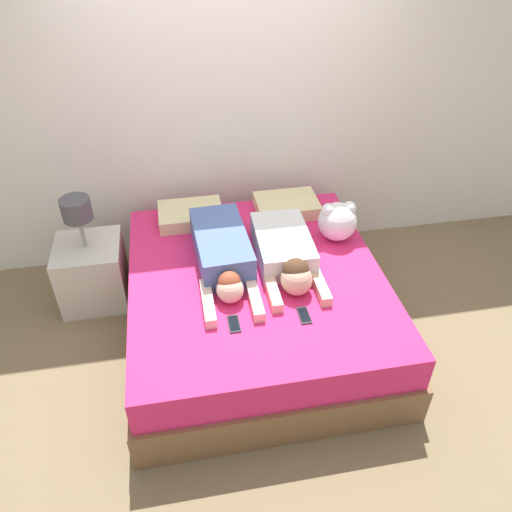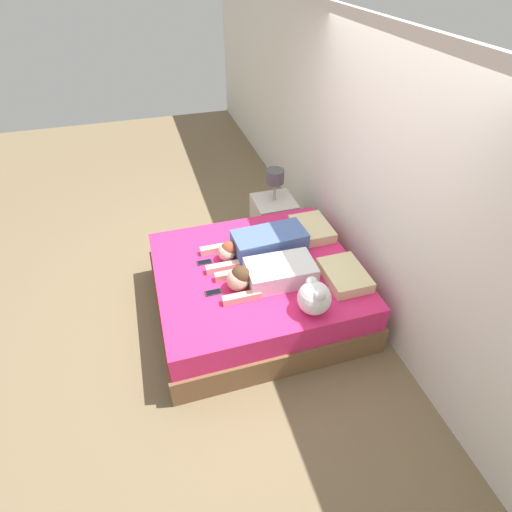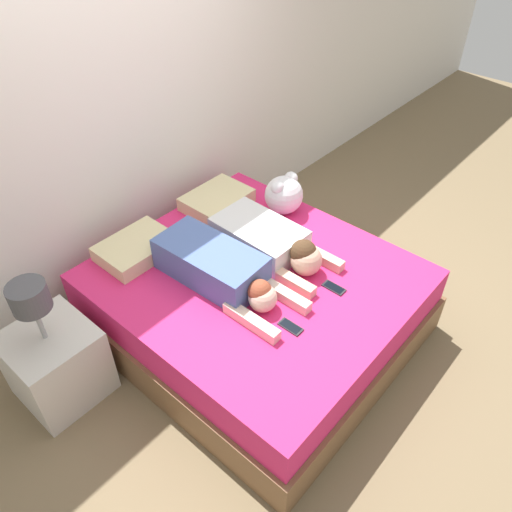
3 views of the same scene
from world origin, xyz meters
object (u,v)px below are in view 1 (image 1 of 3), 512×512
cell_phone_left (234,324)px  pillow_head_left (191,215)px  person_right (286,254)px  person_left (223,253)px  plush_toy (338,221)px  pillow_head_right (287,205)px  cell_phone_right (304,315)px  nightstand (92,269)px  bed (256,303)px

cell_phone_left → pillow_head_left: bearing=97.9°
cell_phone_left → person_right: bearing=49.2°
person_left → person_right: (0.44, -0.07, -0.01)m
cell_phone_left → plush_toy: 1.20m
pillow_head_right → cell_phone_right: bearing=-98.0°
pillow_head_left → person_right: 0.93m
person_right → pillow_head_left: bearing=131.6°
person_left → pillow_head_left: bearing=106.0°
pillow_head_left → plush_toy: bearing=-22.2°
plush_toy → nightstand: bearing=171.4°
pillow_head_left → person_left: (0.18, -0.62, 0.06)m
plush_toy → nightstand: (-1.88, 0.28, -0.42)m
person_right → cell_phone_left: person_right is taller
bed → person_right: person_right is taller
bed → person_left: 0.46m
cell_phone_right → cell_phone_left: bearing=179.4°
person_right → plush_toy: (0.45, 0.26, 0.06)m
cell_phone_right → plush_toy: bearing=59.8°
pillow_head_left → pillow_head_right: same height
person_right → nightstand: (-1.43, 0.54, -0.36)m
person_left → cell_phone_left: bearing=-91.0°
cell_phone_left → nightstand: (-0.98, 1.06, -0.27)m
cell_phone_left → plush_toy: size_ratio=0.49×
pillow_head_right → person_left: (-0.60, -0.62, 0.06)m
cell_phone_left → plush_toy: (0.90, 0.78, 0.15)m
pillow_head_left → person_right: size_ratio=0.55×
bed → cell_phone_left: size_ratio=13.21×
nightstand → person_left: bearing=-25.4°
person_right → nightstand: bearing=159.2°
pillow_head_right → person_left: 0.87m
person_right → plush_toy: bearing=29.9°
person_right → pillow_head_right: bearing=76.5°
person_right → cell_phone_right: size_ratio=6.06×
plush_toy → nightstand: size_ratio=0.33×
nightstand → cell_phone_right: bearing=-36.8°
cell_phone_right → pillow_head_right: bearing=82.0°
pillow_head_right → nightstand: (-1.60, -0.15, -0.32)m
pillow_head_right → person_right: (-0.17, -0.69, 0.04)m
person_right → nightstand: 1.57m
cell_phone_left → person_left: bearing=89.0°
bed → plush_toy: bearing=24.8°
cell_phone_left → plush_toy: plush_toy is taller
plush_toy → pillow_head_left: bearing=157.8°
bed → nightstand: (-1.21, 0.60, 0.02)m
bed → pillow_head_left: pillow_head_left is taller
person_left → cell_phone_right: person_left is taller
pillow_head_right → plush_toy: (0.28, -0.44, 0.10)m
pillow_head_left → nightstand: size_ratio=0.54×
person_right → cell_phone_right: 0.53m
person_left → cell_phone_right: bearing=-53.9°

